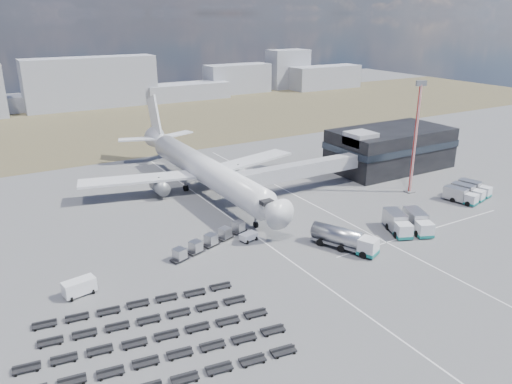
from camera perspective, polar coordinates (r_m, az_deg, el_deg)
ground at (r=84.70m, az=3.08°, el=-6.14°), size 420.00×420.00×0.00m
grass_strip at (r=182.18m, az=-16.51°, el=7.23°), size 420.00×90.00×0.01m
lane_markings at (r=92.14m, az=7.14°, el=-4.05°), size 47.12×110.00×0.01m
terminal at (r=129.50m, az=15.05°, el=4.89°), size 30.40×16.40×11.00m
jet_bridge at (r=106.93m, az=4.21°, el=2.34°), size 30.30×3.80×7.05m
airliner at (r=109.34m, az=-6.27°, el=2.80°), size 51.59×64.53×17.62m
skyline at (r=217.33m, az=-26.03°, el=10.41°), size 311.15×23.82×21.63m
fuel_tanker at (r=84.00m, az=10.05°, el=-5.28°), size 7.15×11.56×3.67m
pushback_tug at (r=86.08m, az=-0.86°, el=-5.16°), size 3.32×2.35×1.39m
utility_van at (r=74.38m, az=-19.54°, el=-10.26°), size 4.66×2.72×2.33m
catering_truck at (r=113.44m, az=-3.69°, el=1.51°), size 2.99×6.65×3.00m
service_trucks_near at (r=93.25m, az=16.95°, el=-3.35°), size 9.11×9.81×3.18m
service_trucks_far at (r=114.22m, az=23.02°, el=0.03°), size 10.31×8.68×2.74m
uld_row at (r=84.43m, az=-5.18°, el=-5.46°), size 16.45×7.31×1.85m
baggage_dollies at (r=63.11m, az=-11.89°, el=-16.17°), size 32.17×21.58×0.70m
floodlight_mast at (r=111.02m, az=17.74°, el=5.87°), size 2.29×1.86×24.12m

